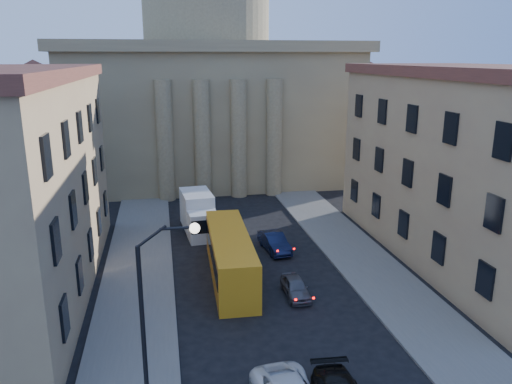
% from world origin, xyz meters
% --- Properties ---
extents(sidewalk_left, '(5.00, 60.00, 0.15)m').
position_xyz_m(sidewalk_left, '(-8.50, 18.00, 0.07)').
color(sidewalk_left, '#5F5C57').
rests_on(sidewalk_left, ground).
extents(sidewalk_right, '(5.00, 60.00, 0.15)m').
position_xyz_m(sidewalk_right, '(8.50, 18.00, 0.07)').
color(sidewalk_right, '#5F5C57').
rests_on(sidewalk_right, ground).
extents(church, '(68.02, 28.76, 36.60)m').
position_xyz_m(church, '(0.00, 55.47, 11.88)').
color(church, '#7E6D4D').
rests_on(church, ground).
extents(building_right, '(11.60, 26.60, 14.70)m').
position_xyz_m(building_right, '(17.00, 22.00, 7.42)').
color(building_right, tan).
rests_on(building_right, ground).
extents(street_lamp, '(2.62, 0.44, 8.83)m').
position_xyz_m(street_lamp, '(-6.97, 8.00, 5.29)').
color(street_lamp, black).
rests_on(street_lamp, ground).
extents(car_right_far, '(1.49, 3.66, 1.25)m').
position_xyz_m(car_right_far, '(1.86, 17.83, 0.62)').
color(car_right_far, '#4F4E54').
rests_on(car_right_far, ground).
extents(car_right_distant, '(2.09, 4.61, 1.47)m').
position_xyz_m(car_right_distant, '(2.26, 25.89, 0.73)').
color(car_right_distant, black).
rests_on(car_right_distant, ground).
extents(city_bus, '(3.01, 11.65, 3.26)m').
position_xyz_m(city_bus, '(-1.98, 21.47, 1.75)').
color(city_bus, orange).
rests_on(city_bus, ground).
extents(box_truck, '(3.06, 6.57, 3.50)m').
position_xyz_m(box_truck, '(-3.43, 31.49, 1.66)').
color(box_truck, silver).
rests_on(box_truck, ground).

